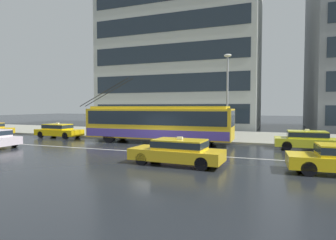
{
  "coord_description": "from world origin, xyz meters",
  "views": [
    {
      "loc": [
        7.67,
        -17.27,
        2.86
      ],
      "look_at": [
        -0.03,
        3.29,
        1.83
      ],
      "focal_mm": 30.05,
      "sensor_mm": 36.0,
      "label": 1
    }
  ],
  "objects_px": {
    "taxi_queued_behind_bus": "(59,130)",
    "taxi_oncoming_near": "(178,151)",
    "bus_shelter": "(165,115)",
    "pedestrian_at_shelter": "(174,120)",
    "pedestrian_walking_past": "(200,125)",
    "taxi_ahead_of_bus": "(309,139)",
    "pedestrian_approaching_curb": "(160,120)",
    "trolleybus": "(158,123)",
    "pedestrian_waiting_by_pole": "(207,119)",
    "street_lamp": "(227,90)"
  },
  "relations": [
    {
      "from": "taxi_queued_behind_bus",
      "to": "taxi_oncoming_near",
      "type": "distance_m",
      "value": 16.19
    },
    {
      "from": "taxi_ahead_of_bus",
      "to": "taxi_queued_behind_bus",
      "type": "height_order",
      "value": "same"
    },
    {
      "from": "bus_shelter",
      "to": "pedestrian_waiting_by_pole",
      "type": "distance_m",
      "value": 3.88
    },
    {
      "from": "taxi_ahead_of_bus",
      "to": "taxi_queued_behind_bus",
      "type": "xyz_separation_m",
      "value": [
        -20.85,
        0.1,
        -0.0
      ]
    },
    {
      "from": "taxi_queued_behind_bus",
      "to": "bus_shelter",
      "type": "bearing_deg",
      "value": 17.02
    },
    {
      "from": "pedestrian_at_shelter",
      "to": "pedestrian_approaching_curb",
      "type": "height_order",
      "value": "pedestrian_approaching_curb"
    },
    {
      "from": "taxi_ahead_of_bus",
      "to": "taxi_oncoming_near",
      "type": "relative_size",
      "value": 0.95
    },
    {
      "from": "pedestrian_at_shelter",
      "to": "pedestrian_walking_past",
      "type": "bearing_deg",
      "value": 23.4
    },
    {
      "from": "pedestrian_waiting_by_pole",
      "to": "taxi_queued_behind_bus",
      "type": "bearing_deg",
      "value": -167.08
    },
    {
      "from": "bus_shelter",
      "to": "pedestrian_approaching_curb",
      "type": "distance_m",
      "value": 0.6
    },
    {
      "from": "trolleybus",
      "to": "pedestrian_walking_past",
      "type": "relative_size",
      "value": 7.28
    },
    {
      "from": "pedestrian_at_shelter",
      "to": "taxi_oncoming_near",
      "type": "bearing_deg",
      "value": -69.85
    },
    {
      "from": "pedestrian_waiting_by_pole",
      "to": "pedestrian_at_shelter",
      "type": "bearing_deg",
      "value": 176.75
    },
    {
      "from": "trolleybus",
      "to": "bus_shelter",
      "type": "relative_size",
      "value": 3.11
    },
    {
      "from": "bus_shelter",
      "to": "pedestrian_at_shelter",
      "type": "distance_m",
      "value": 0.99
    },
    {
      "from": "taxi_queued_behind_bus",
      "to": "street_lamp",
      "type": "relative_size",
      "value": 0.65
    },
    {
      "from": "pedestrian_approaching_curb",
      "to": "taxi_ahead_of_bus",
      "type": "bearing_deg",
      "value": -13.23
    },
    {
      "from": "taxi_ahead_of_bus",
      "to": "street_lamp",
      "type": "distance_m",
      "value": 6.88
    },
    {
      "from": "trolleybus",
      "to": "street_lamp",
      "type": "height_order",
      "value": "street_lamp"
    },
    {
      "from": "trolleybus",
      "to": "street_lamp",
      "type": "bearing_deg",
      "value": 22.03
    },
    {
      "from": "pedestrian_walking_past",
      "to": "taxi_ahead_of_bus",
      "type": "bearing_deg",
      "value": -26.61
    },
    {
      "from": "taxi_oncoming_near",
      "to": "taxi_ahead_of_bus",
      "type": "bearing_deg",
      "value": 48.97
    },
    {
      "from": "taxi_queued_behind_bus",
      "to": "pedestrian_walking_past",
      "type": "relative_size",
      "value": 2.5
    },
    {
      "from": "pedestrian_waiting_by_pole",
      "to": "street_lamp",
      "type": "distance_m",
      "value": 3.35
    },
    {
      "from": "pedestrian_waiting_by_pole",
      "to": "trolleybus",
      "type": "bearing_deg",
      "value": -133.1
    },
    {
      "from": "taxi_ahead_of_bus",
      "to": "street_lamp",
      "type": "xyz_separation_m",
      "value": [
        -5.64,
        1.82,
        3.48
      ]
    },
    {
      "from": "trolleybus",
      "to": "pedestrian_walking_past",
      "type": "height_order",
      "value": "trolleybus"
    },
    {
      "from": "taxi_queued_behind_bus",
      "to": "taxi_oncoming_near",
      "type": "relative_size",
      "value": 0.95
    },
    {
      "from": "taxi_queued_behind_bus",
      "to": "pedestrian_at_shelter",
      "type": "bearing_deg",
      "value": 17.46
    },
    {
      "from": "taxi_oncoming_near",
      "to": "pedestrian_at_shelter",
      "type": "distance_m",
      "value": 11.66
    },
    {
      "from": "pedestrian_walking_past",
      "to": "taxi_oncoming_near",
      "type": "bearing_deg",
      "value": -81.04
    },
    {
      "from": "pedestrian_at_shelter",
      "to": "trolleybus",
      "type": "bearing_deg",
      "value": -91.98
    },
    {
      "from": "trolleybus",
      "to": "pedestrian_at_shelter",
      "type": "bearing_deg",
      "value": 88.02
    },
    {
      "from": "taxi_ahead_of_bus",
      "to": "street_lamp",
      "type": "height_order",
      "value": "street_lamp"
    },
    {
      "from": "taxi_queued_behind_bus",
      "to": "bus_shelter",
      "type": "relative_size",
      "value": 1.07
    },
    {
      "from": "taxi_queued_behind_bus",
      "to": "taxi_oncoming_near",
      "type": "height_order",
      "value": "same"
    },
    {
      "from": "taxi_queued_behind_bus",
      "to": "trolleybus",
      "type": "bearing_deg",
      "value": -1.91
    },
    {
      "from": "pedestrian_waiting_by_pole",
      "to": "bus_shelter",
      "type": "bearing_deg",
      "value": -177.57
    },
    {
      "from": "pedestrian_walking_past",
      "to": "trolleybus",
      "type": "bearing_deg",
      "value": -116.75
    },
    {
      "from": "pedestrian_at_shelter",
      "to": "pedestrian_waiting_by_pole",
      "type": "xyz_separation_m",
      "value": [
        3.05,
        -0.17,
        0.12
      ]
    },
    {
      "from": "taxi_oncoming_near",
      "to": "bus_shelter",
      "type": "height_order",
      "value": "bus_shelter"
    },
    {
      "from": "taxi_oncoming_near",
      "to": "pedestrian_at_shelter",
      "type": "bearing_deg",
      "value": 110.15
    },
    {
      "from": "pedestrian_waiting_by_pole",
      "to": "taxi_ahead_of_bus",
      "type": "bearing_deg",
      "value": -22.59
    },
    {
      "from": "pedestrian_at_shelter",
      "to": "street_lamp",
      "type": "distance_m",
      "value": 5.77
    },
    {
      "from": "pedestrian_walking_past",
      "to": "pedestrian_waiting_by_pole",
      "type": "relative_size",
      "value": 0.89
    },
    {
      "from": "trolleybus",
      "to": "pedestrian_at_shelter",
      "type": "relative_size",
      "value": 6.69
    },
    {
      "from": "pedestrian_approaching_curb",
      "to": "taxi_oncoming_near",
      "type": "bearing_deg",
      "value": -63.43
    },
    {
      "from": "taxi_queued_behind_bus",
      "to": "bus_shelter",
      "type": "xyz_separation_m",
      "value": [
        9.43,
        2.88,
        1.4
      ]
    },
    {
      "from": "taxi_oncoming_near",
      "to": "pedestrian_waiting_by_pole",
      "type": "xyz_separation_m",
      "value": [
        -0.96,
        10.74,
        1.07
      ]
    },
    {
      "from": "bus_shelter",
      "to": "pedestrian_approaching_curb",
      "type": "height_order",
      "value": "bus_shelter"
    }
  ]
}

